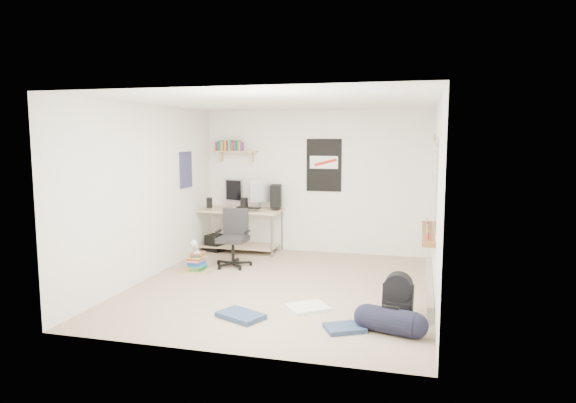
% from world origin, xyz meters
% --- Properties ---
extents(floor, '(4.00, 4.50, 0.01)m').
position_xyz_m(floor, '(0.00, 0.00, -0.01)').
color(floor, gray).
rests_on(floor, ground).
extents(ceiling, '(4.00, 4.50, 0.01)m').
position_xyz_m(ceiling, '(0.00, 0.00, 2.50)').
color(ceiling, white).
rests_on(ceiling, ground).
extents(back_wall, '(4.00, 0.01, 2.50)m').
position_xyz_m(back_wall, '(0.00, 2.25, 1.25)').
color(back_wall, silver).
rests_on(back_wall, ground).
extents(left_wall, '(0.01, 4.50, 2.50)m').
position_xyz_m(left_wall, '(-2.00, 0.00, 1.25)').
color(left_wall, silver).
rests_on(left_wall, ground).
extents(right_wall, '(0.01, 4.50, 2.50)m').
position_xyz_m(right_wall, '(2.00, 0.00, 1.25)').
color(right_wall, silver).
rests_on(right_wall, ground).
extents(desk, '(1.94, 1.36, 0.81)m').
position_xyz_m(desk, '(-1.45, 1.93, 0.36)').
color(desk, tan).
rests_on(desk, floor).
extents(monitor_left, '(0.38, 0.20, 0.40)m').
position_xyz_m(monitor_left, '(-1.45, 2.00, 1.01)').
color(monitor_left, '#939297').
rests_on(monitor_left, desk).
extents(monitor_right, '(0.36, 0.24, 0.40)m').
position_xyz_m(monitor_right, '(-0.95, 2.00, 1.01)').
color(monitor_right, '#A8A9AD').
rests_on(monitor_right, desk).
extents(pc_tower, '(0.25, 0.40, 0.39)m').
position_xyz_m(pc_tower, '(-0.66, 2.00, 1.01)').
color(pc_tower, black).
rests_on(pc_tower, desk).
extents(keyboard, '(0.43, 0.19, 0.02)m').
position_xyz_m(keyboard, '(-1.08, 1.74, 0.82)').
color(keyboard, black).
rests_on(keyboard, desk).
extents(speaker_left, '(0.11, 0.11, 0.18)m').
position_xyz_m(speaker_left, '(-1.75, 1.60, 0.90)').
color(speaker_left, black).
rests_on(speaker_left, desk).
extents(speaker_right, '(0.11, 0.11, 0.20)m').
position_xyz_m(speaker_right, '(-1.11, 1.60, 0.91)').
color(speaker_right, black).
rests_on(speaker_right, desk).
extents(office_chair, '(0.66, 0.66, 0.92)m').
position_xyz_m(office_chair, '(-1.04, 0.87, 0.49)').
color(office_chair, black).
rests_on(office_chair, floor).
extents(wall_shelf, '(0.80, 0.22, 0.24)m').
position_xyz_m(wall_shelf, '(-1.45, 2.14, 1.78)').
color(wall_shelf, tan).
rests_on(wall_shelf, back_wall).
extents(poster_back_wall, '(0.62, 0.03, 0.92)m').
position_xyz_m(poster_back_wall, '(0.15, 2.23, 1.55)').
color(poster_back_wall, black).
rests_on(poster_back_wall, back_wall).
extents(poster_left_wall, '(0.02, 0.42, 0.60)m').
position_xyz_m(poster_left_wall, '(-1.99, 1.20, 1.50)').
color(poster_left_wall, navy).
rests_on(poster_left_wall, left_wall).
extents(window, '(0.10, 1.50, 1.26)m').
position_xyz_m(window, '(1.95, 0.30, 1.45)').
color(window, brown).
rests_on(window, right_wall).
extents(baseboard_heater, '(0.08, 2.50, 0.18)m').
position_xyz_m(baseboard_heater, '(1.96, 0.30, 0.09)').
color(baseboard_heater, '#B7B2A8').
rests_on(baseboard_heater, floor).
extents(backpack, '(0.35, 0.29, 0.44)m').
position_xyz_m(backpack, '(1.60, -0.94, 0.20)').
color(backpack, black).
rests_on(backpack, floor).
extents(duffel_bag, '(0.34, 0.34, 0.54)m').
position_xyz_m(duffel_bag, '(1.54, -1.34, 0.14)').
color(duffel_bag, black).
rests_on(duffel_bag, floor).
extents(tshirt, '(0.60, 0.59, 0.04)m').
position_xyz_m(tshirt, '(0.54, -0.81, 0.02)').
color(tshirt, silver).
rests_on(tshirt, floor).
extents(jeans_a, '(0.61, 0.52, 0.06)m').
position_xyz_m(jeans_a, '(-0.13, -1.31, 0.03)').
color(jeans_a, navy).
rests_on(jeans_a, floor).
extents(jeans_b, '(0.50, 0.46, 0.05)m').
position_xyz_m(jeans_b, '(1.07, -1.37, 0.03)').
color(jeans_b, navy).
rests_on(jeans_b, floor).
extents(book_stack, '(0.52, 0.43, 0.34)m').
position_xyz_m(book_stack, '(-1.49, 0.47, 0.15)').
color(book_stack, brown).
rests_on(book_stack, floor).
extents(desk_lamp, '(0.13, 0.19, 0.18)m').
position_xyz_m(desk_lamp, '(-1.47, 0.45, 0.38)').
color(desk_lamp, white).
rests_on(desk_lamp, book_stack).
extents(subwoofer, '(0.34, 0.34, 0.31)m').
position_xyz_m(subwoofer, '(-1.75, 1.83, 0.14)').
color(subwoofer, black).
rests_on(subwoofer, floor).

